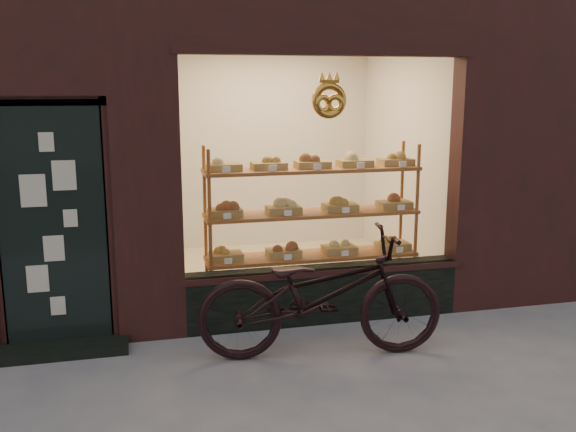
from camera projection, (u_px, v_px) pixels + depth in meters
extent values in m
cube|color=black|center=(323.00, 294.00, 6.30)|extent=(2.70, 0.25, 0.55)
cube|color=black|center=(53.00, 226.00, 5.49)|extent=(0.90, 0.04, 2.15)
cube|color=black|center=(60.00, 350.00, 5.55)|extent=(1.15, 0.35, 0.08)
torus|color=gold|center=(329.00, 100.00, 5.82)|extent=(0.33, 0.07, 0.33)
cube|color=brown|center=(311.00, 302.00, 6.75)|extent=(2.20, 0.45, 0.04)
cube|color=brown|center=(312.00, 256.00, 6.65)|extent=(2.20, 0.45, 0.03)
cube|color=brown|center=(312.00, 213.00, 6.56)|extent=(2.20, 0.45, 0.04)
cube|color=brown|center=(312.00, 170.00, 6.46)|extent=(2.20, 0.45, 0.04)
cylinder|color=brown|center=(210.00, 238.00, 6.15)|extent=(0.04, 0.04, 1.70)
cylinder|color=brown|center=(416.00, 226.00, 6.65)|extent=(0.04, 0.04, 1.70)
cylinder|color=brown|center=(206.00, 229.00, 6.52)|extent=(0.04, 0.04, 1.70)
cylinder|color=brown|center=(401.00, 219.00, 7.02)|extent=(0.04, 0.04, 1.70)
cube|color=olive|center=(225.00, 256.00, 6.42)|extent=(0.34, 0.24, 0.07)
sphere|color=#A56D35|center=(225.00, 248.00, 6.41)|extent=(0.11, 0.11, 0.11)
cube|color=white|center=(228.00, 261.00, 6.25)|extent=(0.07, 0.01, 0.05)
cube|color=olive|center=(284.00, 253.00, 6.57)|extent=(0.34, 0.24, 0.07)
sphere|color=brown|center=(284.00, 245.00, 6.55)|extent=(0.11, 0.11, 0.11)
cube|color=white|center=(288.00, 257.00, 6.39)|extent=(0.08, 0.01, 0.05)
cube|color=olive|center=(339.00, 249.00, 6.71)|extent=(0.34, 0.24, 0.07)
sphere|color=#D1B47B|center=(339.00, 241.00, 6.69)|extent=(0.11, 0.11, 0.11)
cube|color=white|center=(345.00, 253.00, 6.53)|extent=(0.07, 0.01, 0.05)
cube|color=olive|center=(393.00, 246.00, 6.85)|extent=(0.34, 0.24, 0.07)
sphere|color=#A56D35|center=(393.00, 238.00, 6.83)|extent=(0.11, 0.11, 0.11)
cube|color=white|center=(400.00, 250.00, 6.67)|extent=(0.08, 0.01, 0.05)
cube|color=olive|center=(225.00, 212.00, 6.33)|extent=(0.34, 0.24, 0.07)
sphere|color=brown|center=(224.00, 204.00, 6.32)|extent=(0.11, 0.11, 0.11)
cube|color=white|center=(227.00, 216.00, 6.16)|extent=(0.07, 0.01, 0.06)
cube|color=olive|center=(283.00, 210.00, 6.47)|extent=(0.34, 0.24, 0.07)
sphere|color=#D1B47B|center=(283.00, 201.00, 6.46)|extent=(0.11, 0.11, 0.11)
cube|color=white|center=(288.00, 213.00, 6.30)|extent=(0.08, 0.01, 0.06)
cube|color=olive|center=(340.00, 207.00, 6.62)|extent=(0.34, 0.24, 0.07)
sphere|color=#A56D35|center=(340.00, 199.00, 6.60)|extent=(0.11, 0.11, 0.11)
cube|color=white|center=(346.00, 210.00, 6.44)|extent=(0.07, 0.01, 0.06)
cube|color=olive|center=(394.00, 204.00, 6.76)|extent=(0.34, 0.24, 0.07)
sphere|color=brown|center=(394.00, 196.00, 6.74)|extent=(0.11, 0.11, 0.11)
cube|color=white|center=(401.00, 208.00, 6.58)|extent=(0.08, 0.01, 0.06)
cube|color=olive|center=(224.00, 167.00, 6.24)|extent=(0.34, 0.24, 0.07)
sphere|color=#D1B47B|center=(223.00, 158.00, 6.22)|extent=(0.11, 0.11, 0.11)
cube|color=white|center=(226.00, 170.00, 6.07)|extent=(0.07, 0.01, 0.06)
cube|color=olive|center=(269.00, 166.00, 6.35)|extent=(0.34, 0.24, 0.07)
sphere|color=#A56D35|center=(269.00, 157.00, 6.33)|extent=(0.11, 0.11, 0.11)
cube|color=white|center=(273.00, 168.00, 6.17)|extent=(0.07, 0.01, 0.06)
cube|color=olive|center=(312.00, 164.00, 6.45)|extent=(0.34, 0.24, 0.07)
sphere|color=brown|center=(312.00, 156.00, 6.44)|extent=(0.11, 0.11, 0.11)
cube|color=white|center=(318.00, 167.00, 6.28)|extent=(0.07, 0.01, 0.06)
cube|color=olive|center=(355.00, 163.00, 6.56)|extent=(0.34, 0.24, 0.07)
sphere|color=#D1B47B|center=(355.00, 155.00, 6.54)|extent=(0.11, 0.11, 0.11)
cube|color=white|center=(361.00, 165.00, 6.38)|extent=(0.07, 0.01, 0.06)
cube|color=olive|center=(395.00, 162.00, 6.67)|extent=(0.34, 0.24, 0.07)
sphere|color=#A56D35|center=(396.00, 154.00, 6.65)|extent=(0.11, 0.11, 0.11)
cube|color=white|center=(403.00, 164.00, 6.49)|extent=(0.08, 0.01, 0.06)
imported|color=black|center=(321.00, 294.00, 5.43)|extent=(2.17, 0.99, 1.10)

